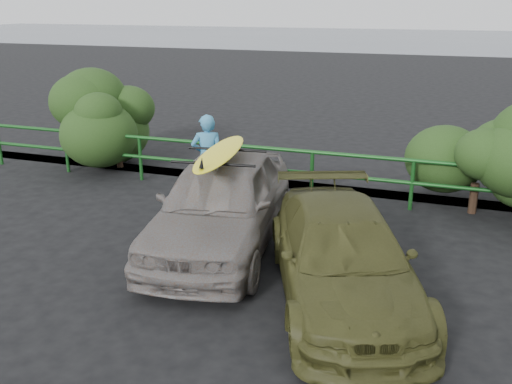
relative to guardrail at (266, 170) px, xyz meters
The scene contains 9 objects.
ground 5.03m from the guardrail, 90.00° to the right, with size 80.00×80.00×0.00m, color black.
ocean 55.00m from the guardrail, 90.00° to the left, with size 200.00×200.00×0.00m, color #525A65.
guardrail is the anchor object (origin of this frame).
shrub_left 4.85m from the guardrail, behind, with size 3.20×2.40×2.20m, color #264318, non-canonical shape.
sedan 2.86m from the guardrail, 86.52° to the right, with size 1.81×4.51×1.54m, color slate.
olive_vehicle 4.60m from the guardrail, 58.62° to the right, with size 1.75×4.30×1.25m, color #42431D.
man 1.30m from the guardrail, 142.45° to the right, with size 0.65×0.43×1.79m, color teal.
roof_rack 3.04m from the guardrail, 86.52° to the right, with size 1.33×0.93×0.04m, color black, non-canonical shape.
surfboard 3.06m from the guardrail, 86.52° to the right, with size 0.51×2.45×0.07m, color #FFF11A.
Camera 1 is at (3.60, -5.96, 3.91)m, focal length 40.00 mm.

